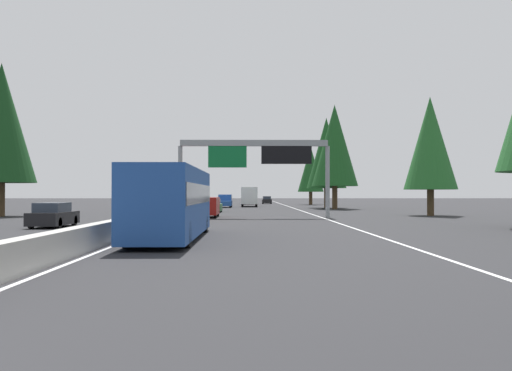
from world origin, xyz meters
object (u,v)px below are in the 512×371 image
Objects in this scene: conifer_right_near at (430,143)px; minivan_mid_center at (207,206)px; oncoming_near at (53,216)px; sign_gantry_overhead at (256,156)px; box_truck_distant_b at (249,196)px; sedan_far_left at (213,206)px; sedan_distant_a at (267,200)px; conifer_right_far at (326,153)px; bus_mid_left at (172,200)px; conifer_right_distant at (311,169)px; pickup_far_center at (225,201)px; conifer_right_mid at (335,145)px; sedan_near_center at (249,201)px; conifer_left_near at (1,123)px.

minivan_mid_center is at bearing 98.04° from conifer_right_near.
sign_gantry_overhead is at bearing 134.99° from oncoming_near.
box_truck_distant_b is 25.39m from sedan_far_left.
minivan_mid_center is 37.48m from box_truck_distant_b.
conifer_right_far reaches higher than sedan_distant_a.
oncoming_near is at bearing 44.02° from bus_mid_left.
conifer_right_far is 1.19× the size of conifer_right_distant.
sign_gantry_overhead is at bearing -161.25° from sedan_far_left.
bus_mid_left is at bearing 168.79° from conifer_right_distant.
conifer_right_near reaches higher than minivan_mid_center.
conifer_right_mid reaches higher than pickup_far_center.
conifer_right_distant is (64.12, -22.82, 5.71)m from oncoming_near.
conifer_right_far is (16.89, -14.62, 6.95)m from sedan_far_left.
conifer_right_far is (30.03, -10.16, 2.47)m from sign_gantry_overhead.
pickup_far_center is at bearing 6.99° from sign_gantry_overhead.
sedan_near_center is at bearing 0.39° from box_truck_distant_b.
sedan_far_left and oncoming_near have the same top height.
conifer_right_mid is at bearing -23.20° from sign_gantry_overhead.
box_truck_distant_b is 0.68× the size of conifer_right_far.
sign_gantry_overhead is at bearing 168.62° from conifer_right_distant.
minivan_mid_center reaches higher than oncoming_near.
conifer_right_near reaches higher than sign_gantry_overhead.
conifer_right_far is (26.28, 5.72, 1.05)m from conifer_right_near.
conifer_right_far reaches higher than sedan_near_center.
conifer_right_distant is at bearing -11.38° from sign_gantry_overhead.
conifer_right_near is (-56.42, -13.04, 5.90)m from sedan_distant_a.
sedan_far_left is at bearing 171.18° from sedan_distant_a.
sedan_near_center is 33.86m from conifer_right_mid.
sign_gantry_overhead reaches higher than sedan_far_left.
conifer_left_near is (-57.59, 25.21, 7.54)m from sedan_distant_a.
oncoming_near is (8.69, 8.40, -1.03)m from bus_mid_left.
conifer_right_distant reaches higher than pickup_far_center.
conifer_left_near reaches higher than pickup_far_center.
sedan_far_left is 23.39m from conifer_right_far.
box_truck_distant_b is 0.81× the size of conifer_right_distant.
conifer_left_near is at bearing 148.52° from box_truck_distant_b.
pickup_far_center is 0.42× the size of conifer_right_mid.
sign_gantry_overhead is 2.88× the size of sedan_far_left.
sign_gantry_overhead is at bearing 161.32° from conifer_right_far.
conifer_right_mid is at bearing -141.78° from box_truck_distant_b.
oncoming_near is at bearing -146.37° from conifer_left_near.
sedan_distant_a is (60.17, -2.84, -4.48)m from sign_gantry_overhead.
pickup_far_center is 0.66× the size of box_truck_distant_b.
bus_mid_left is 2.30× the size of minivan_mid_center.
sedan_distant_a is (26.80, -6.93, -0.23)m from pickup_far_center.
conifer_right_mid is at bearing -122.04° from pickup_far_center.
minivan_mid_center is 1.14× the size of sedan_far_left.
box_truck_distant_b is 17.20m from sedan_near_center.
minivan_mid_center is at bearing 153.74° from conifer_right_far.
bus_mid_left is 30.66m from conifer_left_near.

